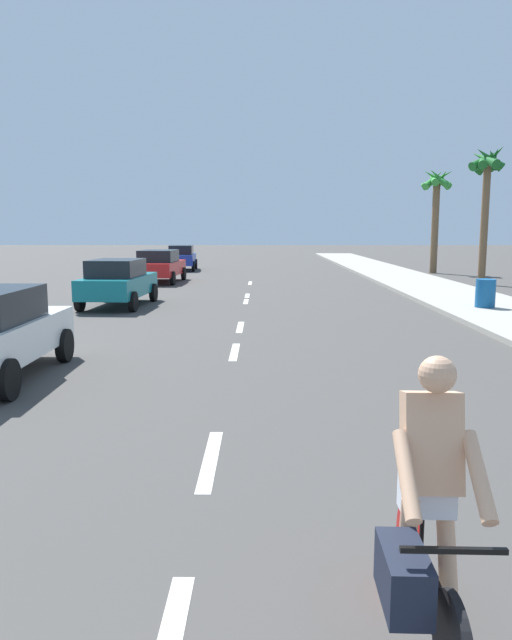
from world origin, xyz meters
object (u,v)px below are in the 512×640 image
at_px(cyclist, 425,521).
at_px(palm_tree_far, 487,175).
at_px(parked_car_blue, 182,257).
at_px(parked_car_red, 159,265).
at_px(trash_bin_far, 485,293).
at_px(parked_car_teal, 118,281).
at_px(palm_tree_distant, 436,193).

xyz_separation_m(cyclist, palm_tree_far, (9.27, 24.69, 4.18)).
bearing_deg(parked_car_blue, cyclist, -83.06).
relative_size(parked_car_red, trash_bin_far, 4.99).
xyz_separation_m(palm_tree_far, trash_bin_far, (-3.28, -9.42, -4.43)).
bearing_deg(parked_car_red, parked_car_blue, 93.02).
xyz_separation_m(parked_car_teal, parked_car_red, (-0.17, 9.10, 0.00)).
height_order(palm_tree_distant, trash_bin_far, palm_tree_distant).
bearing_deg(parked_car_red, parked_car_teal, -86.52).
height_order(parked_car_red, palm_tree_far, palm_tree_far).
distance_m(parked_car_blue, trash_bin_far, 22.56).
relative_size(cyclist, parked_car_red, 0.41).
xyz_separation_m(cyclist, palm_tree_distant, (9.09, 32.06, 3.78)).
relative_size(parked_car_blue, palm_tree_far, 0.60).
height_order(palm_tree_far, palm_tree_distant, palm_tree_far).
distance_m(parked_car_red, parked_car_blue, 8.78).
distance_m(palm_tree_distant, trash_bin_far, 17.54).
xyz_separation_m(parked_car_red, trash_bin_far, (11.91, -10.32, -0.26)).
height_order(parked_car_blue, palm_tree_distant, palm_tree_distant).
height_order(cyclist, palm_tree_distant, palm_tree_distant).
distance_m(cyclist, parked_car_red, 26.28).
xyz_separation_m(parked_car_teal, trash_bin_far, (11.74, -1.22, -0.26)).
relative_size(palm_tree_distant, trash_bin_far, 6.99).
relative_size(palm_tree_far, palm_tree_distant, 1.05).
bearing_deg(parked_car_red, palm_tree_far, -1.00).
distance_m(cyclist, trash_bin_far, 16.41).
height_order(cyclist, parked_car_blue, cyclist).
distance_m(cyclist, parked_car_blue, 34.90).
xyz_separation_m(parked_car_teal, palm_tree_distant, (14.85, 15.56, 3.77)).
bearing_deg(cyclist, palm_tree_far, -109.18).
bearing_deg(cyclist, trash_bin_far, -110.00).
bearing_deg(parked_car_teal, parked_car_blue, 93.88).
relative_size(cyclist, palm_tree_far, 0.28).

